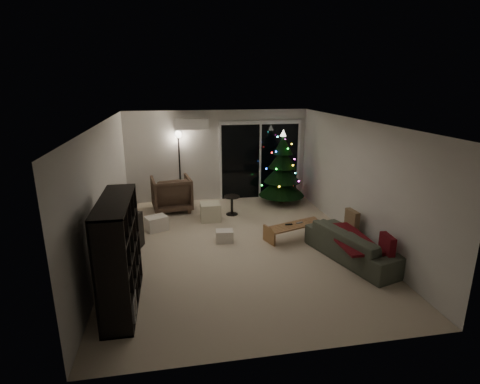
# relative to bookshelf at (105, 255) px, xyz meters

# --- Properties ---
(room) EXTENTS (6.50, 7.51, 2.60)m
(room) POSITION_rel_bookshelf_xyz_m (2.71, 3.27, 0.19)
(room) COLOR beige
(room) RESTS_ON ground
(bookshelf) EXTENTS (0.67, 1.70, 1.65)m
(bookshelf) POSITION_rel_bookshelf_xyz_m (0.00, 0.00, 0.00)
(bookshelf) COLOR black
(bookshelf) RESTS_ON floor
(media_cabinet) EXTENTS (0.74, 1.22, 0.72)m
(media_cabinet) POSITION_rel_bookshelf_xyz_m (0.00, 1.70, -0.47)
(media_cabinet) COLOR black
(media_cabinet) RESTS_ON floor
(stereo) EXTENTS (0.36, 0.43, 0.15)m
(stereo) POSITION_rel_bookshelf_xyz_m (0.00, 1.70, -0.03)
(stereo) COLOR black
(stereo) RESTS_ON media_cabinet
(armchair) EXTENTS (1.08, 1.11, 0.90)m
(armchair) POSITION_rel_bookshelf_xyz_m (0.94, 4.24, -0.38)
(armchair) COLOR #3A2D24
(armchair) RESTS_ON floor
(ottoman) EXTENTS (0.47, 0.47, 0.42)m
(ottoman) POSITION_rel_bookshelf_xyz_m (1.85, 3.35, -0.62)
(ottoman) COLOR beige
(ottoman) RESTS_ON floor
(cardboard_box_a) EXTENTS (0.56, 0.50, 0.33)m
(cardboard_box_a) POSITION_rel_bookshelf_xyz_m (0.59, 2.91, -0.66)
(cardboard_box_a) COLOR white
(cardboard_box_a) RESTS_ON floor
(cardboard_box_b) EXTENTS (0.37, 0.29, 0.25)m
(cardboard_box_b) POSITION_rel_bookshelf_xyz_m (2.01, 2.01, -0.70)
(cardboard_box_b) COLOR white
(cardboard_box_b) RESTS_ON floor
(side_table) EXTENTS (0.48, 0.48, 0.49)m
(side_table) POSITION_rel_bookshelf_xyz_m (2.42, 3.65, -0.58)
(side_table) COLOR black
(side_table) RESTS_ON floor
(floor_lamp) EXTENTS (0.31, 0.31, 1.91)m
(floor_lamp) POSITION_rel_bookshelf_xyz_m (1.19, 4.99, 0.13)
(floor_lamp) COLOR black
(floor_lamp) RESTS_ON floor
(sofa) EXTENTS (1.34, 2.17, 0.59)m
(sofa) POSITION_rel_bookshelf_xyz_m (4.30, 0.79, -0.53)
(sofa) COLOR #3E4634
(sofa) RESTS_ON floor
(sofa_throw) EXTENTS (0.63, 1.46, 0.05)m
(sofa_throw) POSITION_rel_bookshelf_xyz_m (4.20, 0.79, -0.40)
(sofa_throw) COLOR maroon
(sofa_throw) RESTS_ON sofa
(cushion_a) EXTENTS (0.15, 0.40, 0.39)m
(cushion_a) POSITION_rel_bookshelf_xyz_m (4.55, 1.44, -0.29)
(cushion_a) COLOR #816C4C
(cushion_a) RESTS_ON sofa
(cushion_b) EXTENTS (0.14, 0.40, 0.39)m
(cushion_b) POSITION_rel_bookshelf_xyz_m (4.55, 0.14, -0.29)
(cushion_b) COLOR maroon
(cushion_b) RESTS_ON sofa
(coffee_table) EXTENTS (1.26, 0.79, 0.38)m
(coffee_table) POSITION_rel_bookshelf_xyz_m (3.47, 1.78, -0.64)
(coffee_table) COLOR #A4713F
(coffee_table) RESTS_ON floor
(remote_a) EXTENTS (0.15, 0.04, 0.02)m
(remote_a) POSITION_rel_bookshelf_xyz_m (3.32, 1.78, -0.44)
(remote_a) COLOR black
(remote_a) RESTS_ON coffee_table
(remote_b) EXTENTS (0.14, 0.08, 0.02)m
(remote_b) POSITION_rel_bookshelf_xyz_m (3.57, 1.83, -0.44)
(remote_b) COLOR slate
(remote_b) RESTS_ON coffee_table
(christmas_tree) EXTENTS (1.64, 1.64, 2.01)m
(christmas_tree) POSITION_rel_bookshelf_xyz_m (3.92, 4.35, 0.18)
(christmas_tree) COLOR black
(christmas_tree) RESTS_ON floor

